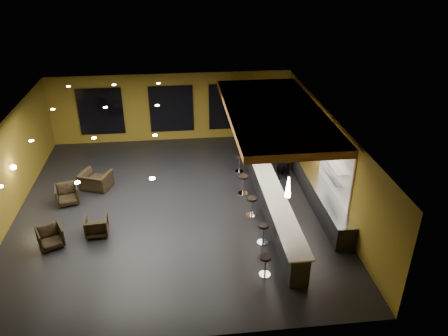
{
  "coord_description": "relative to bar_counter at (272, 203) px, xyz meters",
  "views": [
    {
      "loc": [
        0.29,
        -14.63,
        9.29
      ],
      "look_at": [
        2.0,
        0.5,
        1.3
      ],
      "focal_mm": 35.0,
      "sensor_mm": 36.0,
      "label": 1
    }
  ],
  "objects": [
    {
      "name": "ceiling",
      "position": [
        -3.65,
        1.0,
        3.05
      ],
      "size": [
        12.0,
        13.0,
        0.1
      ],
      "primitive_type": "cube",
      "color": "black"
    },
    {
      "name": "window_right",
      "position": [
        -0.65,
        7.44,
        1.2
      ],
      "size": [
        2.2,
        0.06,
        2.4
      ],
      "primitive_type": "cube",
      "color": "black",
      "rests_on": "wall_back"
    },
    {
      "name": "column",
      "position": [
        0.0,
        4.6,
        1.25
      ],
      "size": [
        0.6,
        0.6,
        3.5
      ],
      "primitive_type": "cube",
      "color": "#A86825",
      "rests_on": "floor"
    },
    {
      "name": "bar_stool_1",
      "position": [
        -0.67,
        -1.71,
        -0.02
      ],
      "size": [
        0.38,
        0.38,
        0.75
      ],
      "rotation": [
        0.0,
        0.0,
        0.25
      ],
      "color": "silver",
      "rests_on": "floor"
    },
    {
      "name": "bar_stool_0",
      "position": [
        -0.92,
        -3.32,
        -0.04
      ],
      "size": [
        0.36,
        0.36,
        0.72
      ],
      "rotation": [
        0.0,
        0.0,
        0.33
      ],
      "color": "silver",
      "rests_on": "floor"
    },
    {
      "name": "armchair_d",
      "position": [
        -6.9,
        2.72,
        -0.12
      ],
      "size": [
        1.47,
        1.38,
        0.76
      ],
      "primitive_type": "imported",
      "rotation": [
        0.0,
        0.0,
        2.77
      ],
      "color": "black",
      "rests_on": "floor"
    },
    {
      "name": "armchair_c",
      "position": [
        -7.85,
        1.7,
        -0.11
      ],
      "size": [
        1.03,
        1.05,
        0.78
      ],
      "primitive_type": "imported",
      "rotation": [
        0.0,
        0.0,
        0.26
      ],
      "color": "black",
      "rests_on": "floor"
    },
    {
      "name": "wall_sconce",
      "position": [
        -9.53,
        1.5,
        1.3
      ],
      "size": [
        0.22,
        0.22,
        0.22
      ],
      "primitive_type": "sphere",
      "color": "#FFE5B2",
      "rests_on": "wall_left"
    },
    {
      "name": "wall_front",
      "position": [
        -3.65,
        -5.55,
        1.25
      ],
      "size": [
        12.0,
        0.1,
        3.5
      ],
      "primitive_type": "cube",
      "color": "olive",
      "rests_on": "floor"
    },
    {
      "name": "prep_top",
      "position": [
        2.0,
        0.5,
        0.39
      ],
      "size": [
        0.72,
        6.0,
        0.03
      ],
      "primitive_type": "cube",
      "color": "silver",
      "rests_on": "prep_counter"
    },
    {
      "name": "armchair_a",
      "position": [
        -7.86,
        -1.07,
        -0.14
      ],
      "size": [
        1.05,
        1.06,
        0.72
      ],
      "primitive_type": "imported",
      "rotation": [
        0.0,
        0.0,
        0.46
      ],
      "color": "black",
      "rests_on": "floor"
    },
    {
      "name": "wood_soffit",
      "position": [
        0.35,
        2.0,
        2.86
      ],
      "size": [
        3.6,
        8.0,
        0.28
      ],
      "primitive_type": "cube",
      "color": "#BA7236",
      "rests_on": "ceiling"
    },
    {
      "name": "bar_top",
      "position": [
        0.0,
        0.0,
        0.52
      ],
      "size": [
        0.78,
        8.1,
        0.05
      ],
      "primitive_type": "cube",
      "color": "beige",
      "rests_on": "bar_counter"
    },
    {
      "name": "bar_stool_3",
      "position": [
        -0.84,
        1.61,
        0.04
      ],
      "size": [
        0.42,
        0.42,
        0.84
      ],
      "rotation": [
        0.0,
        0.0,
        -0.2
      ],
      "color": "silver",
      "rests_on": "floor"
    },
    {
      "name": "prep_counter",
      "position": [
        2.0,
        0.5,
        -0.07
      ],
      "size": [
        0.7,
        6.0,
        0.86
      ],
      "primitive_type": "cube",
      "color": "black",
      "rests_on": "floor"
    },
    {
      "name": "wall_shelf_upper",
      "position": [
        2.17,
        -0.2,
        1.55
      ],
      "size": [
        0.3,
        1.5,
        0.03
      ],
      "primitive_type": "cube",
      "color": "silver",
      "rests_on": "wall_right"
    },
    {
      "name": "bar_stool_4",
      "position": [
        -0.72,
        3.54,
        -0.03
      ],
      "size": [
        0.37,
        0.37,
        0.74
      ],
      "rotation": [
        0.0,
        0.0,
        0.04
      ],
      "color": "silver",
      "rests_on": "floor"
    },
    {
      "name": "window_left",
      "position": [
        -7.15,
        7.44,
        1.2
      ],
      "size": [
        2.2,
        0.06,
        2.4
      ],
      "primitive_type": "cube",
      "color": "black",
      "rests_on": "wall_back"
    },
    {
      "name": "floor",
      "position": [
        -3.65,
        1.0,
        -0.55
      ],
      "size": [
        12.0,
        13.0,
        0.1
      ],
      "primitive_type": "cube",
      "color": "black",
      "rests_on": "ground"
    },
    {
      "name": "pendant_1",
      "position": [
        0.0,
        0.5,
        1.85
      ],
      "size": [
        0.2,
        0.2,
        0.7
      ],
      "primitive_type": "cone",
      "color": "white",
      "rests_on": "wood_soffit"
    },
    {
      "name": "staff_c",
      "position": [
        1.26,
        3.22,
        0.29
      ],
      "size": [
        0.85,
        0.64,
        1.58
      ],
      "primitive_type": "imported",
      "rotation": [
        0.0,
        0.0,
        0.19
      ],
      "color": "black",
      "rests_on": "floor"
    },
    {
      "name": "pendant_0",
      "position": [
        0.0,
        -2.0,
        1.85
      ],
      "size": [
        0.2,
        0.2,
        0.7
      ],
      "primitive_type": "cone",
      "color": "white",
      "rests_on": "wood_soffit"
    },
    {
      "name": "bar_stool_2",
      "position": [
        -0.78,
        0.0,
        -0.01
      ],
      "size": [
        0.39,
        0.39,
        0.77
      ],
      "rotation": [
        0.0,
        0.0,
        -0.15
      ],
      "color": "silver",
      "rests_on": "floor"
    },
    {
      "name": "armchair_b",
      "position": [
        -6.4,
        -0.56,
        -0.14
      ],
      "size": [
        0.83,
        0.85,
        0.72
      ],
      "primitive_type": "imported",
      "rotation": [
        0.0,
        0.0,
        3.22
      ],
      "color": "black",
      "rests_on": "floor"
    },
    {
      "name": "wall_right",
      "position": [
        2.4,
        1.0,
        1.25
      ],
      "size": [
        0.1,
        13.0,
        3.5
      ],
      "primitive_type": "cube",
      "color": "olive",
      "rests_on": "floor"
    },
    {
      "name": "wall_back",
      "position": [
        -3.65,
        7.55,
        1.25
      ],
      "size": [
        12.0,
        0.1,
        3.5
      ],
      "primitive_type": "cube",
      "color": "olive",
      "rests_on": "floor"
    },
    {
      "name": "window_center",
      "position": [
        -3.65,
        7.44,
        1.2
      ],
      "size": [
        2.2,
        0.06,
        2.4
      ],
      "primitive_type": "cube",
      "color": "black",
      "rests_on": "wall_back"
    },
    {
      "name": "wall_shelf_lower",
      "position": [
        2.17,
        -0.2,
        1.1
      ],
      "size": [
        0.3,
        1.5,
        0.03
      ],
      "primitive_type": "cube",
      "color": "silver",
      "rests_on": "wall_right"
    },
    {
      "name": "wall_left",
      "position": [
        -9.7,
        1.0,
        1.25
      ],
      "size": [
        0.1,
        13.0,
        3.5
      ],
      "primitive_type": "cube",
      "color": "olive",
      "rests_on": "floor"
    },
    {
      "name": "tile_backsplash",
      "position": [
        2.31,
        0.0,
        1.5
      ],
      "size": [
        0.06,
        3.2,
        2.4
      ],
      "primitive_type": "cube",
      "color": "white",
      "rests_on": "wall_right"
    },
    {
      "name": "bar_counter",
      "position": [
        0.0,
        0.0,
        0.0
      ],
      "size": [
        0.6,
        8.0,
        1.0
      ],
      "primitive_type": "cube",
      "color": "black",
      "rests_on": "floor"
    },
    {
      "name": "staff_a",
      "position": [
        1.09,
        2.72,
        0.42
      ],
      "size": [
        0.73,
        0.54,
        1.85
      ],
      "primitive_type": "imported",
      "rotation": [
        0.0,
        0.0,
        0.15
      ],
      "color": "black",
      "rests_on": "floor"
    },
    {
      "name": "pendant_2",
      "position": [
        0.0,
        3.0,
        1.85
      ],
      "size": [
        0.2,
        0.2,
        0.7
      ],
      "primitive_type": "cone",
      "color": "white",
      "rests_on": "wood_soffit"
    },
    {
      "name": "staff_b",
      "position": [
        1.35,
        3.47,
        0.29
      ],
      "size": [
        0.93,
        0.83,
        1.58
      ],
      "primitive_type": "imported",
      "rotation": [
        0.0,
        0.0,
        0.36
      ],
      "color": "black",
      "rests_on": "floor"
    }
  ]
}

